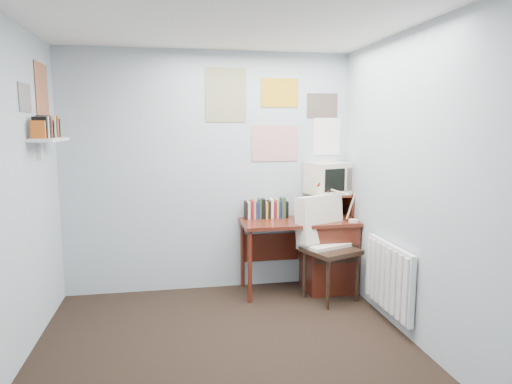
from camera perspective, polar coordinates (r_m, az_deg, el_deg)
ground at (r=3.50m, az=-2.96°, el=-21.43°), size 3.50×3.50×0.00m
back_wall at (r=4.81m, az=-5.84°, el=2.44°), size 3.00×0.02×2.50m
right_wall at (r=3.59m, az=21.33°, el=-0.04°), size 0.02×3.50×2.50m
ceiling at (r=3.14m, az=-3.33°, el=22.40°), size 3.00×3.50×0.02m
desk at (r=4.94m, az=8.37°, el=-7.43°), size 1.20×0.55×0.76m
desk_chair at (r=4.63m, az=9.36°, el=-7.25°), size 0.66×0.65×1.01m
desk_lamp at (r=4.74m, az=12.16°, el=-1.51°), size 0.28×0.24×0.37m
tv_riser at (r=4.98m, az=9.36°, el=-1.68°), size 0.40×0.30×0.25m
crt_tv at (r=4.94m, az=8.97°, el=1.88°), size 0.48×0.46×0.37m
book_row at (r=4.87m, az=2.08°, el=-1.97°), size 0.60×0.14×0.22m
radiator at (r=4.23m, az=16.29°, el=-10.19°), size 0.09×0.80×0.60m
wall_shelf at (r=4.24m, az=-24.46°, el=5.99°), size 0.20×0.62×0.24m
posters_back at (r=4.89m, az=2.39°, el=9.61°), size 1.20×0.01×0.90m
posters_left at (r=4.27m, az=-26.01°, el=11.02°), size 0.01×0.70×0.60m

